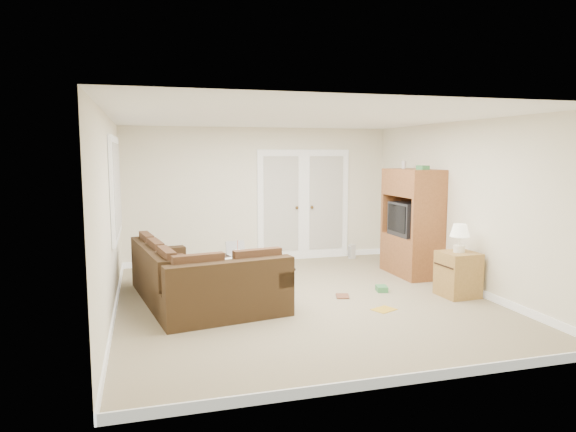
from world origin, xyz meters
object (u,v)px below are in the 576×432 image
object	(u,v)px
sectional_sofa	(193,284)
tv_armoire	(412,222)
side_cabinet	(458,270)
coffee_table	(242,272)

from	to	relation	value
sectional_sofa	tv_armoire	size ratio (longest dim) A/B	1.34
tv_armoire	side_cabinet	world-z (taller)	tv_armoire
sectional_sofa	side_cabinet	xyz separation A→B (m)	(3.67, -0.54, 0.08)
coffee_table	side_cabinet	bearing A→B (deg)	-37.73
side_cabinet	sectional_sofa	bearing A→B (deg)	168.30
coffee_table	side_cabinet	distance (m)	3.15
sectional_sofa	coffee_table	distance (m)	1.10
tv_armoire	coffee_table	bearing A→B (deg)	-179.27
coffee_table	tv_armoire	bearing A→B (deg)	-11.95
coffee_table	tv_armoire	distance (m)	2.96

